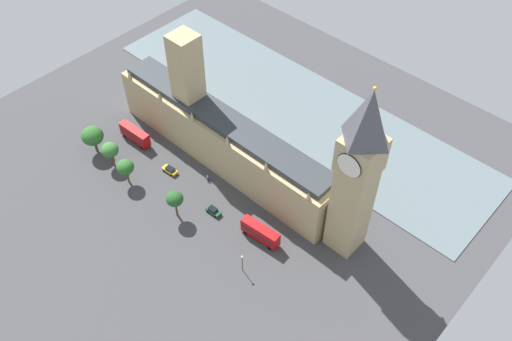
{
  "coord_description": "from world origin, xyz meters",
  "views": [
    {
      "loc": [
        69.87,
        78.13,
        111.94
      ],
      "look_at": [
        1.0,
        14.37,
        8.84
      ],
      "focal_mm": 38.29,
      "sensor_mm": 36.0,
      "label": 1
    }
  ],
  "objects_px": {
    "parliament_building": "(221,135)",
    "street_lamp_slot_10": "(95,140)",
    "plane_tree_leading": "(92,136)",
    "double_decker_bus_near_tower": "(135,134)",
    "street_lamp_slot_11": "(242,260)",
    "car_yellow_cab_under_trees": "(170,170)",
    "car_dark_green_corner": "(213,211)",
    "pedestrian_trailing": "(208,179)",
    "pedestrian_kerbside": "(208,177)",
    "plane_tree_midblock": "(110,150)",
    "double_decker_bus_by_river_gate": "(260,232)",
    "clock_tower": "(357,174)",
    "plane_tree_opposite_hall": "(175,199)",
    "plane_tree_far_end": "(125,167)"
  },
  "relations": [
    {
      "from": "parliament_building",
      "to": "street_lamp_slot_10",
      "type": "height_order",
      "value": "parliament_building"
    },
    {
      "from": "plane_tree_leading",
      "to": "street_lamp_slot_10",
      "type": "height_order",
      "value": "plane_tree_leading"
    },
    {
      "from": "double_decker_bus_near_tower",
      "to": "street_lamp_slot_10",
      "type": "xyz_separation_m",
      "value": [
        9.94,
        -4.84,
        1.75
      ]
    },
    {
      "from": "double_decker_bus_near_tower",
      "to": "street_lamp_slot_11",
      "type": "bearing_deg",
      "value": -103.88
    },
    {
      "from": "car_yellow_cab_under_trees",
      "to": "car_dark_green_corner",
      "type": "xyz_separation_m",
      "value": [
        1.82,
        19.03,
        -0.0
      ]
    },
    {
      "from": "parliament_building",
      "to": "street_lamp_slot_11",
      "type": "relative_size",
      "value": 12.33
    },
    {
      "from": "car_yellow_cab_under_trees",
      "to": "street_lamp_slot_10",
      "type": "relative_size",
      "value": 0.75
    },
    {
      "from": "parliament_building",
      "to": "pedestrian_trailing",
      "type": "xyz_separation_m",
      "value": [
        8.77,
        3.29,
        -8.3
      ]
    },
    {
      "from": "pedestrian_kerbside",
      "to": "street_lamp_slot_10",
      "type": "height_order",
      "value": "street_lamp_slot_10"
    },
    {
      "from": "pedestrian_kerbside",
      "to": "pedestrian_trailing",
      "type": "bearing_deg",
      "value": 155.45
    },
    {
      "from": "car_yellow_cab_under_trees",
      "to": "parliament_building",
      "type": "bearing_deg",
      "value": -31.71
    },
    {
      "from": "car_yellow_cab_under_trees",
      "to": "street_lamp_slot_10",
      "type": "xyz_separation_m",
      "value": [
        8.54,
        -21.43,
        3.5
      ]
    },
    {
      "from": "plane_tree_midblock",
      "to": "street_lamp_slot_10",
      "type": "bearing_deg",
      "value": -91.56
    },
    {
      "from": "double_decker_bus_near_tower",
      "to": "car_yellow_cab_under_trees",
      "type": "bearing_deg",
      "value": -97.45
    },
    {
      "from": "double_decker_bus_by_river_gate",
      "to": "plane_tree_leading",
      "type": "height_order",
      "value": "plane_tree_leading"
    },
    {
      "from": "parliament_building",
      "to": "plane_tree_leading",
      "type": "distance_m",
      "value": 36.42
    },
    {
      "from": "clock_tower",
      "to": "car_dark_green_corner",
      "type": "xyz_separation_m",
      "value": [
        15.63,
        -30.13,
        -24.35
      ]
    },
    {
      "from": "pedestrian_trailing",
      "to": "street_lamp_slot_10",
      "type": "bearing_deg",
      "value": 83.2
    },
    {
      "from": "clock_tower",
      "to": "plane_tree_midblock",
      "type": "bearing_deg",
      "value": -70.37
    },
    {
      "from": "parliament_building",
      "to": "clock_tower",
      "type": "xyz_separation_m",
      "value": [
        -0.15,
        42.47,
        16.19
      ]
    },
    {
      "from": "plane_tree_leading",
      "to": "plane_tree_opposite_hall",
      "type": "height_order",
      "value": "plane_tree_leading"
    },
    {
      "from": "double_decker_bus_near_tower",
      "to": "car_yellow_cab_under_trees",
      "type": "relative_size",
      "value": 2.26
    },
    {
      "from": "double_decker_bus_near_tower",
      "to": "plane_tree_far_end",
      "type": "relative_size",
      "value": 1.36
    },
    {
      "from": "double_decker_bus_by_river_gate",
      "to": "pedestrian_trailing",
      "type": "distance_m",
      "value": 23.96
    },
    {
      "from": "parliament_building",
      "to": "car_dark_green_corner",
      "type": "xyz_separation_m",
      "value": [
        15.47,
        12.33,
        -8.16
      ]
    },
    {
      "from": "parliament_building",
      "to": "street_lamp_slot_10",
      "type": "distance_m",
      "value": 36.13
    },
    {
      "from": "clock_tower",
      "to": "plane_tree_opposite_hall",
      "type": "distance_m",
      "value": 46.76
    },
    {
      "from": "car_yellow_cab_under_trees",
      "to": "pedestrian_trailing",
      "type": "bearing_deg",
      "value": -69.52
    },
    {
      "from": "plane_tree_far_end",
      "to": "car_dark_green_corner",
      "type": "bearing_deg",
      "value": 108.25
    },
    {
      "from": "double_decker_bus_by_river_gate",
      "to": "street_lamp_slot_11",
      "type": "xyz_separation_m",
      "value": [
        9.56,
        3.0,
        1.52
      ]
    },
    {
      "from": "clock_tower",
      "to": "plane_tree_midblock",
      "type": "height_order",
      "value": "clock_tower"
    },
    {
      "from": "double_decker_bus_near_tower",
      "to": "street_lamp_slot_10",
      "type": "distance_m",
      "value": 11.19
    },
    {
      "from": "pedestrian_trailing",
      "to": "plane_tree_opposite_hall",
      "type": "bearing_deg",
      "value": 161.32
    },
    {
      "from": "clock_tower",
      "to": "pedestrian_trailing",
      "type": "xyz_separation_m",
      "value": [
        8.92,
        -39.18,
        -24.49
      ]
    },
    {
      "from": "parliament_building",
      "to": "double_decker_bus_by_river_gate",
      "type": "xyz_separation_m",
      "value": [
        13.23,
        26.75,
        -6.41
      ]
    },
    {
      "from": "double_decker_bus_by_river_gate",
      "to": "street_lamp_slot_11",
      "type": "distance_m",
      "value": 10.14
    },
    {
      "from": "car_yellow_cab_under_trees",
      "to": "plane_tree_midblock",
      "type": "bearing_deg",
      "value": 116.28
    },
    {
      "from": "parliament_building",
      "to": "plane_tree_opposite_hall",
      "type": "bearing_deg",
      "value": 15.03
    },
    {
      "from": "plane_tree_opposite_hall",
      "to": "plane_tree_midblock",
      "type": "xyz_separation_m",
      "value": [
        0.09,
        -26.74,
        -0.99
      ]
    },
    {
      "from": "street_lamp_slot_11",
      "to": "parliament_building",
      "type": "bearing_deg",
      "value": -127.46
    },
    {
      "from": "car_dark_green_corner",
      "to": "plane_tree_midblock",
      "type": "xyz_separation_m",
      "value": [
        6.92,
        -33.08,
        4.63
      ]
    },
    {
      "from": "pedestrian_trailing",
      "to": "street_lamp_slot_11",
      "type": "xyz_separation_m",
      "value": [
        14.03,
        26.46,
        3.41
      ]
    },
    {
      "from": "pedestrian_kerbside",
      "to": "car_dark_green_corner",
      "type": "bearing_deg",
      "value": 156.63
    },
    {
      "from": "plane_tree_opposite_hall",
      "to": "double_decker_bus_near_tower",
      "type": "bearing_deg",
      "value": -108.96
    },
    {
      "from": "parliament_building",
      "to": "pedestrian_kerbside",
      "type": "distance_m",
      "value": 12.12
    },
    {
      "from": "pedestrian_kerbside",
      "to": "double_decker_bus_near_tower",
      "type": "bearing_deg",
      "value": 21.81
    },
    {
      "from": "double_decker_bus_near_tower",
      "to": "car_yellow_cab_under_trees",
      "type": "height_order",
      "value": "double_decker_bus_near_tower"
    },
    {
      "from": "double_decker_bus_near_tower",
      "to": "parliament_building",
      "type": "bearing_deg",
      "value": -64.87
    },
    {
      "from": "clock_tower",
      "to": "double_decker_bus_near_tower",
      "type": "distance_m",
      "value": 70.62
    },
    {
      "from": "car_yellow_cab_under_trees",
      "to": "street_lamp_slot_11",
      "type": "bearing_deg",
      "value": -109.68
    }
  ]
}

